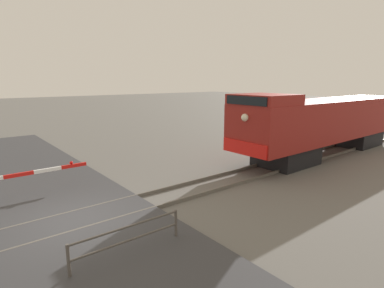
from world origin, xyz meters
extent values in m
plane|color=#605E59|center=(0.00, 0.00, 0.00)|extent=(160.00, 160.00, 0.00)
cube|color=#59544C|center=(-0.72, 0.00, 0.07)|extent=(0.08, 80.00, 0.15)
cube|color=#59544C|center=(0.72, 0.00, 0.07)|extent=(0.08, 80.00, 0.15)
cube|color=#38383A|center=(0.00, 0.00, 0.07)|extent=(36.00, 5.45, 0.15)
cube|color=black|center=(0.00, 11.57, 0.53)|extent=(2.41, 3.20, 1.05)
cube|color=black|center=(0.00, 19.91, 0.53)|extent=(2.41, 3.20, 1.05)
cube|color=maroon|center=(0.00, 15.74, 2.22)|extent=(2.83, 15.16, 2.34)
cube|color=maroon|center=(0.00, 9.46, 3.64)|extent=(2.78, 2.61, 0.51)
cube|color=black|center=(0.00, 8.13, 3.64)|extent=(2.41, 0.06, 0.41)
cube|color=red|center=(0.00, 8.12, 1.40)|extent=(2.69, 0.08, 0.64)
sphere|color=#F2EACC|center=(0.00, 8.11, 2.86)|extent=(0.36, 0.36, 0.36)
cube|color=red|center=(-3.42, -0.85, 1.00)|extent=(0.10, 1.04, 0.14)
cube|color=white|center=(-3.42, 0.19, 1.00)|extent=(0.10, 1.04, 0.14)
cube|color=red|center=(-3.42, 1.24, 1.00)|extent=(0.10, 1.04, 0.14)
sphere|color=red|center=(-3.42, 1.14, 1.14)|extent=(0.14, 0.14, 0.14)
cylinder|color=#4C4742|center=(2.93, -0.98, 0.47)|extent=(0.08, 0.08, 0.95)
cylinder|color=#4C4742|center=(2.93, 2.03, 0.47)|extent=(0.08, 0.08, 0.95)
cylinder|color=#4C4742|center=(2.93, 0.52, 0.91)|extent=(0.06, 3.01, 0.06)
cylinder|color=#4C4742|center=(2.93, 0.52, 0.52)|extent=(0.06, 3.01, 0.06)
camera|label=1|loc=(9.65, -2.73, 4.59)|focal=28.92mm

